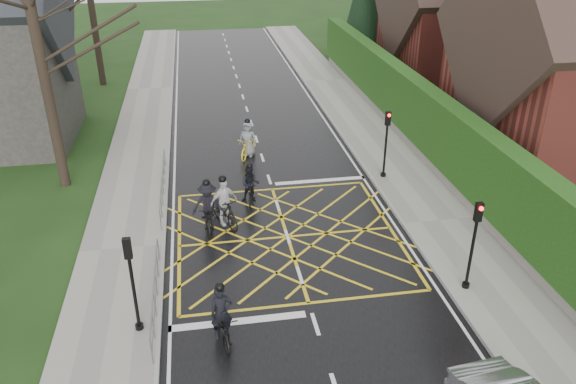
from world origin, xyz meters
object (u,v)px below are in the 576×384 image
object	(u,v)px
cyclist_back	(251,188)
cyclist_rear	(222,321)
cyclist_lead	(248,143)
cyclist_mid	(208,210)
cyclist_front	(224,207)

from	to	relation	value
cyclist_back	cyclist_rear	bearing A→B (deg)	-91.67
cyclist_back	cyclist_lead	xyz separation A→B (m)	(0.40, 4.81, 0.02)
cyclist_rear	cyclist_back	world-z (taller)	cyclist_rear
cyclist_mid	cyclist_front	bearing A→B (deg)	11.27
cyclist_rear	cyclist_mid	xyz separation A→B (m)	(-0.12, 6.35, 0.13)
cyclist_mid	cyclist_back	bearing A→B (deg)	45.18
cyclist_rear	cyclist_lead	size ratio (longest dim) A/B	0.97
cyclist_rear	cyclist_front	size ratio (longest dim) A/B	0.95
cyclist_mid	cyclist_front	xyz separation A→B (m)	(0.61, 0.13, 0.02)
cyclist_rear	cyclist_lead	distance (m)	13.17
cyclist_front	cyclist_lead	bearing A→B (deg)	51.97
cyclist_back	cyclist_mid	bearing A→B (deg)	-124.47
cyclist_front	cyclist_lead	size ratio (longest dim) A/B	1.02
cyclist_rear	cyclist_lead	bearing A→B (deg)	72.46
cyclist_back	cyclist_front	world-z (taller)	cyclist_front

